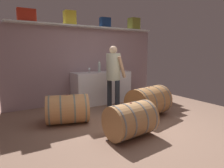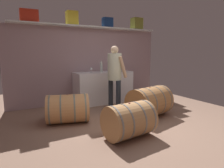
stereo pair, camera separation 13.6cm
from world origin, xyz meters
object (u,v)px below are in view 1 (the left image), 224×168
object	(u,v)px
toolcase_navy	(105,23)
wine_bottle_clear	(99,67)
wine_barrel_far	(68,109)
toolcase_red	(27,15)
wine_barrel_near	(148,102)
wine_barrel_flank	(130,120)
winemaker_pouring	(114,72)
work_cabinet	(101,87)
toolcase_olive	(134,24)
toolcase_yellow	(70,18)
wine_glass	(89,69)

from	to	relation	value
toolcase_navy	wine_bottle_clear	size ratio (longest dim) A/B	0.91
wine_bottle_clear	wine_barrel_far	distance (m)	1.85
wine_bottle_clear	toolcase_red	bearing A→B (deg)	172.64
toolcase_red	wine_barrel_near	xyz separation A→B (m)	(2.15, -1.84, -1.93)
wine_barrel_near	wine_barrel_far	xyz separation A→B (m)	(-1.69, 0.51, -0.04)
wine_barrel_flank	winemaker_pouring	xyz separation A→B (m)	(0.54, 1.43, 0.67)
toolcase_navy	winemaker_pouring	size ratio (longest dim) A/B	0.18
work_cabinet	wine_barrel_flank	world-z (taller)	work_cabinet
toolcase_red	wine_bottle_clear	size ratio (longest dim) A/B	1.28
wine_bottle_clear	winemaker_pouring	world-z (taller)	winemaker_pouring
toolcase_olive	work_cabinet	world-z (taller)	toolcase_olive
toolcase_yellow	toolcase_olive	distance (m)	2.07
toolcase_red	wine_barrel_far	size ratio (longest dim) A/B	0.43
toolcase_navy	wine_barrel_flank	bearing A→B (deg)	-106.85
toolcase_navy	work_cabinet	bearing A→B (deg)	-135.80
wine_barrel_far	wine_glass	bearing A→B (deg)	65.03
work_cabinet	wine_barrel_near	distance (m)	1.65
toolcase_red	wine_glass	size ratio (longest dim) A/B	3.08
wine_barrel_near	winemaker_pouring	bearing A→B (deg)	108.81
toolcase_navy	wine_barrel_near	world-z (taller)	toolcase_navy
toolcase_yellow	wine_barrel_near	world-z (taller)	toolcase_yellow
wine_barrel_near	winemaker_pouring	world-z (taller)	winemaker_pouring
toolcase_navy	toolcase_yellow	bearing A→B (deg)	-176.74
wine_barrel_near	winemaker_pouring	size ratio (longest dim) A/B	0.65
toolcase_olive	wine_barrel_near	bearing A→B (deg)	-118.36
wine_barrel_far	winemaker_pouring	distance (m)	1.44
toolcase_navy	winemaker_pouring	bearing A→B (deg)	-105.96
toolcase_yellow	work_cabinet	distance (m)	2.03
toolcase_yellow	wine_barrel_far	bearing A→B (deg)	-110.22
toolcase_navy	winemaker_pouring	xyz separation A→B (m)	(-0.37, -1.07, -1.29)
work_cabinet	wine_barrel_far	distance (m)	1.77
wine_glass	wine_barrel_near	world-z (taller)	wine_glass
toolcase_olive	wine_barrel_far	xyz separation A→B (m)	(-2.65, -1.33, -2.00)
work_cabinet	wine_barrel_flank	bearing A→B (deg)	-106.19
toolcase_navy	wine_barrel_far	size ratio (longest dim) A/B	0.30
toolcase_navy	winemaker_pouring	distance (m)	1.71
toolcase_yellow	wine_barrel_near	size ratio (longest dim) A/B	0.34
toolcase_red	wine_bottle_clear	bearing A→B (deg)	-6.54
wine_bottle_clear	wine_barrel_near	xyz separation A→B (m)	(0.39, -1.61, -0.69)
toolcase_yellow	winemaker_pouring	bearing A→B (deg)	-54.55
wine_barrel_near	wine_barrel_far	distance (m)	1.77
toolcase_yellow	wine_glass	bearing A→B (deg)	-19.82
toolcase_navy	wine_barrel_far	world-z (taller)	toolcase_navy
toolcase_navy	work_cabinet	world-z (taller)	toolcase_navy
toolcase_olive	wine_barrel_near	xyz separation A→B (m)	(-0.95, -1.84, -1.96)
toolcase_yellow	wine_barrel_flank	distance (m)	3.20
work_cabinet	toolcase_olive	bearing A→B (deg)	9.71
wine_barrel_near	toolcase_olive	bearing A→B (deg)	51.24
toolcase_red	winemaker_pouring	xyz separation A→B (m)	(1.70, -1.07, -1.30)
toolcase_olive	wine_barrel_flank	size ratio (longest dim) A/B	0.42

